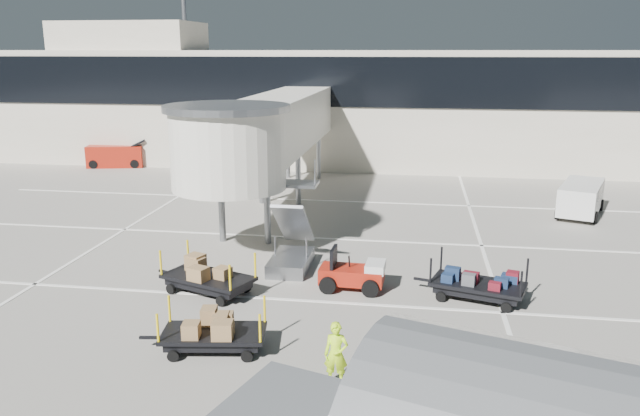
{
  "coord_description": "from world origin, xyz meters",
  "views": [
    {
      "loc": [
        3.09,
        -16.83,
        8.02
      ],
      "look_at": [
        -0.53,
        6.59,
        2.0
      ],
      "focal_mm": 35.0,
      "sensor_mm": 36.0,
      "label": 1
    }
  ],
  "objects_px": {
    "baggage_tug": "(353,274)",
    "suitcase_cart": "(476,285)",
    "ground_worker": "(336,354)",
    "box_cart_near": "(210,332)",
    "belt_loader": "(117,156)",
    "minivan": "(581,196)",
    "box_cart_far": "(207,278)"
  },
  "relations": [
    {
      "from": "box_cart_far",
      "to": "belt_loader",
      "type": "height_order",
      "value": "belt_loader"
    },
    {
      "from": "minivan",
      "to": "baggage_tug",
      "type": "bearing_deg",
      "value": -110.69
    },
    {
      "from": "minivan",
      "to": "belt_loader",
      "type": "distance_m",
      "value": 30.48
    },
    {
      "from": "box_cart_near",
      "to": "ground_worker",
      "type": "xyz_separation_m",
      "value": [
        3.63,
        -1.23,
        0.28
      ]
    },
    {
      "from": "box_cart_near",
      "to": "minivan",
      "type": "xyz_separation_m",
      "value": [
        13.64,
        16.94,
        0.42
      ]
    },
    {
      "from": "suitcase_cart",
      "to": "minivan",
      "type": "xyz_separation_m",
      "value": [
        6.14,
        12.1,
        0.45
      ]
    },
    {
      "from": "baggage_tug",
      "to": "minivan",
      "type": "xyz_separation_m",
      "value": [
        10.23,
        11.79,
        0.44
      ]
    },
    {
      "from": "box_cart_near",
      "to": "box_cart_far",
      "type": "bearing_deg",
      "value": 101.5
    },
    {
      "from": "baggage_tug",
      "to": "belt_loader",
      "type": "distance_m",
      "value": 28.04
    },
    {
      "from": "box_cart_far",
      "to": "belt_loader",
      "type": "bearing_deg",
      "value": 143.53
    },
    {
      "from": "baggage_tug",
      "to": "box_cart_near",
      "type": "xyz_separation_m",
      "value": [
        -3.41,
        -5.15,
        0.01
      ]
    },
    {
      "from": "ground_worker",
      "to": "minivan",
      "type": "distance_m",
      "value": 20.75
    },
    {
      "from": "suitcase_cart",
      "to": "box_cart_far",
      "type": "height_order",
      "value": "box_cart_far"
    },
    {
      "from": "box_cart_near",
      "to": "belt_loader",
      "type": "distance_m",
      "value": 30.14
    },
    {
      "from": "box_cart_far",
      "to": "suitcase_cart",
      "type": "bearing_deg",
      "value": 26.11
    },
    {
      "from": "suitcase_cart",
      "to": "box_cart_near",
      "type": "xyz_separation_m",
      "value": [
        -7.5,
        -4.84,
        0.03
      ]
    },
    {
      "from": "baggage_tug",
      "to": "suitcase_cart",
      "type": "xyz_separation_m",
      "value": [
        4.09,
        -0.3,
        -0.02
      ]
    },
    {
      "from": "baggage_tug",
      "to": "belt_loader",
      "type": "xyz_separation_m",
      "value": [
        -18.91,
        20.7,
        0.23
      ]
    },
    {
      "from": "ground_worker",
      "to": "minivan",
      "type": "bearing_deg",
      "value": 60.57
    },
    {
      "from": "suitcase_cart",
      "to": "belt_loader",
      "type": "height_order",
      "value": "belt_loader"
    },
    {
      "from": "suitcase_cart",
      "to": "box_cart_near",
      "type": "bearing_deg",
      "value": -130.42
    },
    {
      "from": "baggage_tug",
      "to": "ground_worker",
      "type": "bearing_deg",
      "value": -85.17
    },
    {
      "from": "baggage_tug",
      "to": "belt_loader",
      "type": "relative_size",
      "value": 0.52
    },
    {
      "from": "suitcase_cart",
      "to": "ground_worker",
      "type": "xyz_separation_m",
      "value": [
        -3.87,
        -6.08,
        0.31
      ]
    },
    {
      "from": "box_cart_far",
      "to": "minivan",
      "type": "distance_m",
      "value": 19.87
    },
    {
      "from": "suitcase_cart",
      "to": "ground_worker",
      "type": "bearing_deg",
      "value": -105.77
    },
    {
      "from": "suitcase_cart",
      "to": "belt_loader",
      "type": "bearing_deg",
      "value": 154.35
    },
    {
      "from": "suitcase_cart",
      "to": "box_cart_near",
      "type": "relative_size",
      "value": 1.06
    },
    {
      "from": "box_cart_far",
      "to": "minivan",
      "type": "bearing_deg",
      "value": 61.37
    },
    {
      "from": "minivan",
      "to": "suitcase_cart",
      "type": "bearing_deg",
      "value": -96.66
    },
    {
      "from": "suitcase_cart",
      "to": "belt_loader",
      "type": "xyz_separation_m",
      "value": [
        -23.01,
        21.0,
        0.25
      ]
    },
    {
      "from": "box_cart_near",
      "to": "minivan",
      "type": "bearing_deg",
      "value": 42.91
    }
  ]
}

